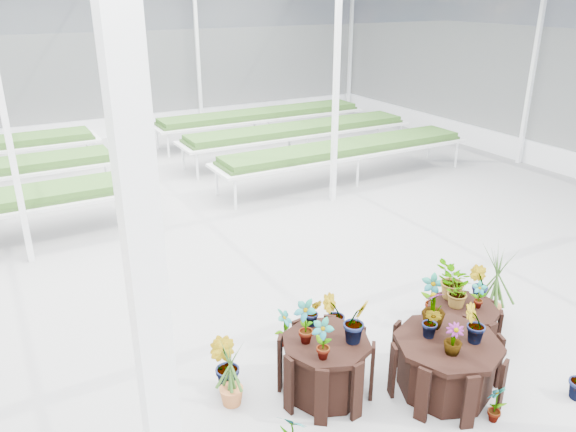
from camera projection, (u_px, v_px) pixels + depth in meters
ground_plane at (309, 329)px, 7.48m from camera, size 24.00×24.00×0.00m
greenhouse_shell at (311, 167)px, 6.64m from camera, size 18.00×24.00×4.50m
steel_frame at (311, 167)px, 6.64m from camera, size 18.00×24.00×4.50m
nursery_benches at (151, 163)px, 13.16m from camera, size 16.00×7.00×0.84m
plinth_tall at (326, 367)px, 6.17m from camera, size 1.14×1.14×0.69m
plinth_mid at (446, 366)px, 6.23m from camera, size 1.58×1.58×0.65m
plinth_low at (464, 321)px, 7.29m from camera, size 0.92×0.92×0.40m
nursery_plants at (401, 317)px, 6.75m from camera, size 4.36×2.76×1.22m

